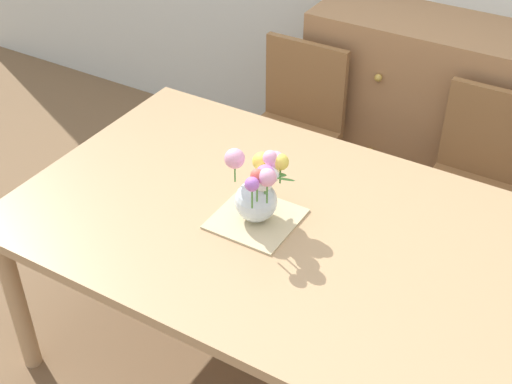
# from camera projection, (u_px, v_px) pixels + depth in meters

# --- Properties ---
(ground_plane) EXTENTS (12.00, 12.00, 0.00)m
(ground_plane) POSITION_uv_depth(u_px,v_px,m) (278.00, 363.00, 2.87)
(ground_plane) COLOR brown
(dining_table) EXTENTS (1.88, 1.18, 0.74)m
(dining_table) POSITION_uv_depth(u_px,v_px,m) (281.00, 238.00, 2.47)
(dining_table) COLOR tan
(dining_table) RESTS_ON ground_plane
(chair_left) EXTENTS (0.42, 0.42, 0.90)m
(chair_left) POSITION_uv_depth(u_px,v_px,m) (293.00, 123.00, 3.39)
(chair_left) COLOR olive
(chair_left) RESTS_ON ground_plane
(chair_right) EXTENTS (0.42, 0.42, 0.90)m
(chair_right) POSITION_uv_depth(u_px,v_px,m) (478.00, 179.00, 3.02)
(chair_right) COLOR olive
(chair_right) RESTS_ON ground_plane
(dresser) EXTENTS (1.40, 0.47, 1.00)m
(dresser) POSITION_uv_depth(u_px,v_px,m) (449.00, 125.00, 3.41)
(dresser) COLOR #9E7047
(dresser) RESTS_ON ground_plane
(placemat) EXTENTS (0.28, 0.28, 0.01)m
(placemat) POSITION_uv_depth(u_px,v_px,m) (256.00, 219.00, 2.44)
(placemat) COLOR #CCB789
(placemat) RESTS_ON dining_table
(flower_vase) EXTENTS (0.24, 0.25, 0.26)m
(flower_vase) POSITION_uv_depth(u_px,v_px,m) (259.00, 187.00, 2.36)
(flower_vase) COLOR silver
(flower_vase) RESTS_ON placemat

